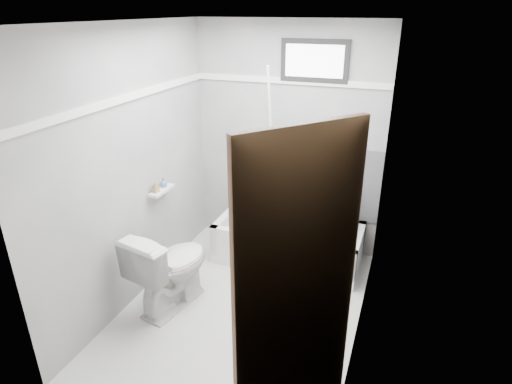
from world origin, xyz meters
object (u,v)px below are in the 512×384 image
at_px(bathtub, 288,242).
at_px(soap_bottle_a, 155,187).
at_px(door, 330,348).
at_px(soap_bottle_b, 164,182).
at_px(office_chair, 322,208).
at_px(toilet, 170,268).

height_order(bathtub, soap_bottle_a, soap_bottle_a).
height_order(door, soap_bottle_a, door).
bearing_deg(soap_bottle_b, soap_bottle_a, -90.00).
bearing_deg(office_chair, toilet, -146.61).
bearing_deg(soap_bottle_a, door, -37.89).
height_order(office_chair, soap_bottle_a, office_chair).
relative_size(door, soap_bottle_a, 17.43).
xyz_separation_m(bathtub, soap_bottle_a, (-1.09, -0.72, 0.76)).
bearing_deg(bathtub, toilet, -125.48).
bearing_deg(soap_bottle_b, office_chair, 23.74).
distance_m(soap_bottle_a, soap_bottle_b, 0.14).
bearing_deg(soap_bottle_b, bathtub, 27.88).
height_order(soap_bottle_a, soap_bottle_b, soap_bottle_a).
xyz_separation_m(soap_bottle_a, soap_bottle_b, (0.00, 0.14, -0.01)).
bearing_deg(bathtub, soap_bottle_a, -146.67).
height_order(toilet, door, door).
relative_size(bathtub, soap_bottle_b, 16.27).
bearing_deg(bathtub, soap_bottle_b, -152.12).
height_order(bathtub, door, door).
bearing_deg(door, office_chair, 102.62).
bearing_deg(office_chair, bathtub, 175.73).
height_order(office_chair, toilet, office_chair).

